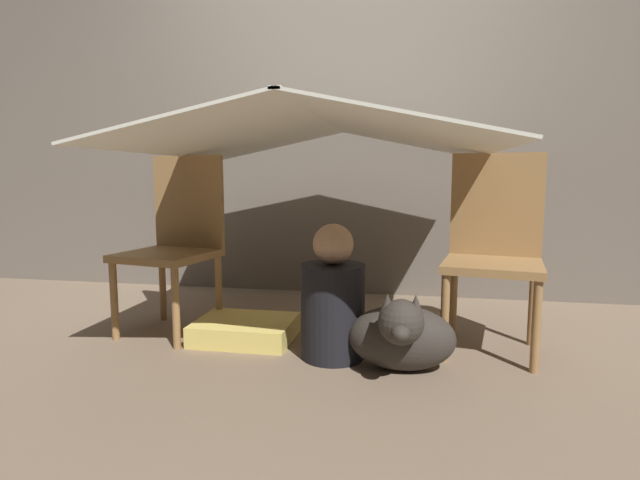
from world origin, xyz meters
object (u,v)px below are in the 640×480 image
at_px(chair_right, 494,245).
at_px(person_front, 333,302).
at_px(chair_left, 177,237).
at_px(dog, 401,335).

xyz_separation_m(chair_right, person_front, (-0.71, -0.27, -0.23)).
distance_m(chair_left, chair_right, 1.57).
bearing_deg(chair_right, dog, -126.18).
bearing_deg(person_front, chair_right, 21.04).
bearing_deg(person_front, chair_left, 162.52).
xyz_separation_m(chair_left, dog, (1.17, -0.39, -0.33)).
bearing_deg(person_front, dog, -20.69).
bearing_deg(dog, person_front, 159.31).
relative_size(chair_left, chair_right, 1.00).
xyz_separation_m(chair_left, person_front, (0.86, -0.27, -0.23)).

